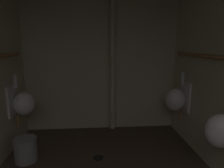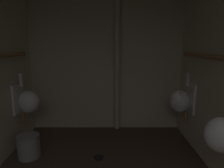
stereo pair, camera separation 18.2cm
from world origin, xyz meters
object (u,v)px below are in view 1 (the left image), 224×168
urinal_right_mid (223,130)px  standpipe_back_wall (113,61)px  urinal_right_far (177,99)px  urinal_left_mid (22,103)px  waste_bin (26,149)px  floor_drain (98,158)px

urinal_right_mid → standpipe_back_wall: 1.92m
urinal_right_far → urinal_left_mid: bearing=-179.0°
urinal_right_mid → waste_bin: urinal_right_mid is taller
urinal_right_far → standpipe_back_wall: (-0.94, 0.46, 0.54)m
floor_drain → urinal_right_far: bearing=20.1°
urinal_right_far → standpipe_back_wall: 1.18m
urinal_left_mid → urinal_right_mid: 2.51m
urinal_left_mid → standpipe_back_wall: bearing=20.7°
urinal_right_mid → urinal_right_far: same height
urinal_left_mid → waste_bin: bearing=-70.5°
urinal_right_far → waste_bin: bearing=-168.8°
urinal_right_far → waste_bin: urinal_right_far is taller
urinal_right_mid → waste_bin: 2.29m
waste_bin → standpipe_back_wall: bearing=36.6°
urinal_left_mid → urinal_right_mid: size_ratio=1.00×
urinal_right_far → waste_bin: size_ratio=2.51×
urinal_left_mid → urinal_right_mid: bearing=-25.6°
standpipe_back_wall → floor_drain: standpipe_back_wall is taller
urinal_left_mid → standpipe_back_wall: standpipe_back_wall is taller
standpipe_back_wall → floor_drain: 1.52m
floor_drain → standpipe_back_wall: bearing=73.8°
standpipe_back_wall → urinal_right_mid: bearing=-59.3°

